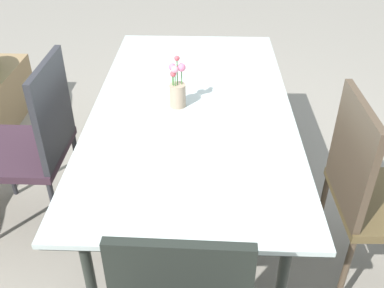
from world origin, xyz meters
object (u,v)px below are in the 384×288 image
(chair_near_left, at_px, (373,189))
(dining_table, at_px, (192,112))
(chair_far_side, at_px, (33,140))
(potted_plant, at_px, (214,70))
(flower_vase, at_px, (177,90))

(chair_near_left, bearing_deg, dining_table, -119.43)
(chair_near_left, distance_m, chair_far_side, 1.64)
(chair_far_side, bearing_deg, dining_table, -82.15)
(chair_near_left, xyz_separation_m, potted_plant, (1.90, 0.67, -0.33))
(chair_far_side, bearing_deg, potted_plant, -30.24)
(chair_far_side, bearing_deg, chair_near_left, -100.84)
(flower_vase, height_order, potted_plant, flower_vase)
(chair_near_left, height_order, chair_far_side, chair_far_side)
(dining_table, relative_size, chair_far_side, 1.95)
(potted_plant, bearing_deg, dining_table, 174.68)
(dining_table, xyz_separation_m, chair_far_side, (-0.10, 0.80, -0.12))
(flower_vase, xyz_separation_m, potted_plant, (1.49, -0.21, -0.58))
(chair_near_left, relative_size, flower_vase, 3.63)
(flower_vase, bearing_deg, dining_table, -75.08)
(chair_near_left, bearing_deg, chair_far_side, -102.89)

